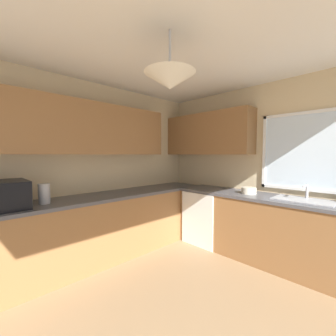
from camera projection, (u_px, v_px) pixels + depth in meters
ground_plane at (170, 314)px, 1.97m from camera, size 8.66×8.66×0.00m
room_shell at (158, 127)px, 2.79m from camera, size 3.56×4.06×2.55m
counter_run_left at (97, 228)px, 2.95m from camera, size 0.65×3.67×0.89m
counter_run_back at (267, 228)px, 2.95m from camera, size 2.65×0.65×0.89m
dishwasher at (208, 216)px, 3.61m from camera, size 0.60×0.60×0.84m
microwave at (7, 195)px, 2.24m from camera, size 0.48×0.36×0.29m
kettle at (44, 194)px, 2.46m from camera, size 0.12×0.12×0.23m
sink_assembly at (303, 200)px, 2.63m from camera, size 0.65×0.40×0.19m
bowl at (249, 190)px, 3.12m from camera, size 0.21×0.21×0.09m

